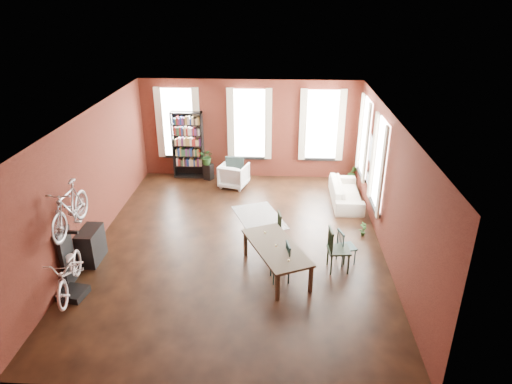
# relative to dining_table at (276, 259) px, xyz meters

# --- Properties ---
(room) EXTENTS (9.00, 9.04, 3.22)m
(room) POSITION_rel_dining_table_xyz_m (-0.71, 1.77, 1.80)
(room) COLOR black
(room) RESTS_ON ground
(dining_table) EXTENTS (1.64, 2.16, 0.67)m
(dining_table) POSITION_rel_dining_table_xyz_m (0.00, 0.00, 0.00)
(dining_table) COLOR #453929
(dining_table) RESTS_ON ground
(dining_chair_a) EXTENTS (0.47, 0.47, 0.87)m
(dining_chair_a) POSITION_rel_dining_table_xyz_m (0.08, -0.27, 0.10)
(dining_chair_a) COLOR #183535
(dining_chair_a) RESTS_ON ground
(dining_chair_b) EXTENTS (0.49, 0.49, 0.90)m
(dining_chair_b) POSITION_rel_dining_table_xyz_m (-0.11, 1.10, 0.11)
(dining_chair_b) COLOR black
(dining_chair_b) RESTS_ON ground
(dining_chair_c) EXTENTS (0.52, 0.52, 1.02)m
(dining_chair_c) POSITION_rel_dining_table_xyz_m (1.38, 0.19, 0.18)
(dining_chair_c) COLOR black
(dining_chair_c) RESTS_ON ground
(dining_chair_d) EXTENTS (0.47, 0.47, 0.82)m
(dining_chair_d) POSITION_rel_dining_table_xyz_m (1.59, 0.50, 0.07)
(dining_chair_d) COLOR #1B3C3D
(dining_chair_d) RESTS_ON ground
(bookshelf) EXTENTS (1.00, 0.32, 2.20)m
(bookshelf) POSITION_rel_dining_table_xyz_m (-2.96, 5.46, 0.76)
(bookshelf) COLOR black
(bookshelf) RESTS_ON ground
(white_armchair) EXTENTS (0.98, 0.94, 0.83)m
(white_armchair) POSITION_rel_dining_table_xyz_m (-1.40, 4.73, 0.08)
(white_armchair) COLOR silver
(white_armchair) RESTS_ON ground
(cream_sofa) EXTENTS (0.61, 2.08, 0.81)m
(cream_sofa) POSITION_rel_dining_table_xyz_m (1.99, 3.76, 0.07)
(cream_sofa) COLOR beige
(cream_sofa) RESTS_ON ground
(striped_rug) EXTENTS (1.68, 2.04, 0.01)m
(striped_rug) POSITION_rel_dining_table_xyz_m (-0.50, 2.61, -0.33)
(striped_rug) COLOR black
(striped_rug) RESTS_ON ground
(bike_trainer) EXTENTS (0.58, 0.58, 0.15)m
(bike_trainer) POSITION_rel_dining_table_xyz_m (-4.13, -1.09, -0.26)
(bike_trainer) COLOR black
(bike_trainer) RESTS_ON ground
(bike_wall_rack) EXTENTS (0.16, 0.60, 1.30)m
(bike_wall_rack) POSITION_rel_dining_table_xyz_m (-4.36, -0.64, 0.31)
(bike_wall_rack) COLOR black
(bike_wall_rack) RESTS_ON ground
(console_table) EXTENTS (0.40, 0.80, 0.80)m
(console_table) POSITION_rel_dining_table_xyz_m (-4.24, 0.26, 0.06)
(console_table) COLOR black
(console_table) RESTS_ON ground
(plant_stand) EXTENTS (0.34, 0.34, 0.52)m
(plant_stand) POSITION_rel_dining_table_xyz_m (-2.29, 5.27, -0.08)
(plant_stand) COLOR black
(plant_stand) RESTS_ON ground
(plant_by_sofa) EXTENTS (0.34, 0.60, 0.26)m
(plant_by_sofa) POSITION_rel_dining_table_xyz_m (2.41, 5.33, -0.20)
(plant_by_sofa) COLOR #2D6026
(plant_by_sofa) RESTS_ON ground
(plant_small) EXTENTS (0.37, 0.43, 0.14)m
(plant_small) POSITION_rel_dining_table_xyz_m (2.19, 1.75, -0.27)
(plant_small) COLOR #275321
(plant_small) RESTS_ON ground
(bicycle_floor) EXTENTS (0.75, 1.00, 1.72)m
(bicycle_floor) POSITION_rel_dining_table_xyz_m (-4.12, -1.09, 0.67)
(bicycle_floor) COLOR silver
(bicycle_floor) RESTS_ON bike_trainer
(bicycle_hung) EXTENTS (0.47, 1.00, 1.66)m
(bicycle_hung) POSITION_rel_dining_table_xyz_m (-4.11, -0.64, 1.80)
(bicycle_hung) COLOR #A5A8AD
(bicycle_hung) RESTS_ON bike_wall_rack
(plant_on_stand) EXTENTS (0.61, 0.65, 0.42)m
(plant_on_stand) POSITION_rel_dining_table_xyz_m (-2.32, 5.26, 0.39)
(plant_on_stand) COLOR #255020
(plant_on_stand) RESTS_ON plant_stand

